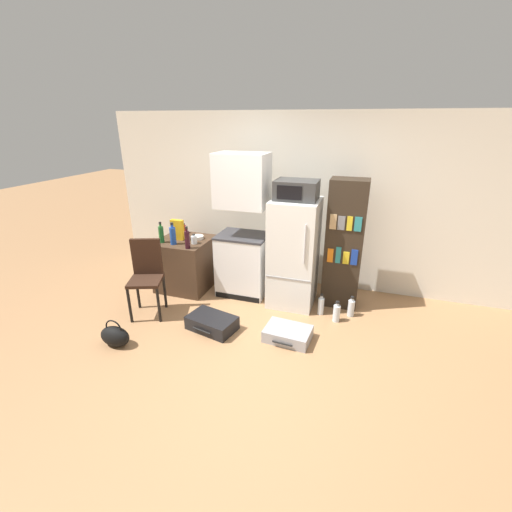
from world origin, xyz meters
The scene contains 22 objects.
ground_plane centered at (0.00, 0.00, 0.00)m, with size 24.00×24.00×0.00m, color #A3754C.
wall_back centered at (0.20, 2.00, 1.27)m, with size 6.40×0.10×2.55m.
side_table centered at (-1.51, 1.22, 0.38)m, with size 0.75×0.76×0.77m.
kitchen_hutch centered at (-0.62, 1.32, 0.94)m, with size 0.71×0.57×2.02m.
refrigerator centered at (0.14, 1.27, 0.74)m, with size 0.62×0.68×1.47m.
microwave centered at (0.14, 1.27, 1.59)m, with size 0.54×0.41×0.25m.
bookshelf centered at (0.78, 1.42, 0.87)m, with size 0.48×0.36×1.74m.
bottle_ketchup_red centered at (-1.67, 1.51, 0.83)m, with size 0.07×0.07×0.15m.
bottle_green_tall centered at (-1.75, 1.01, 0.89)m, with size 0.07×0.07×0.31m.
bottle_blue_soda centered at (-1.56, 1.00, 0.90)m, with size 0.09×0.09×0.32m.
bottle_clear_short centered at (-1.29, 1.12, 0.83)m, with size 0.08×0.08×0.14m.
bottle_wine_dark centered at (-1.28, 0.91, 0.90)m, with size 0.07×0.07×0.31m.
bottle_amber_beer centered at (-1.73, 1.33, 0.85)m, with size 0.09×0.09×0.20m.
bowl centered at (-1.34, 1.32, 0.79)m, with size 0.18×0.18×0.05m.
cereal_box centered at (-1.60, 1.21, 0.92)m, with size 0.19×0.07×0.30m.
chair centered at (-1.62, 0.40, 0.60)m, with size 0.51×0.52×1.00m.
suitcase_large_flat centered at (0.29, 0.35, 0.07)m, with size 0.56×0.43×0.14m.
suitcase_small_flat centered at (-0.65, 0.27, 0.09)m, with size 0.65×0.48×0.17m.
handbag centered at (-1.56, -0.38, 0.12)m, with size 0.36×0.20×0.33m.
water_bottle_front centered at (0.97, 1.12, 0.12)m, with size 0.09×0.09×0.29m.
water_bottle_middle centered at (0.80, 0.93, 0.12)m, with size 0.09×0.09×0.29m.
water_bottle_back centered at (0.58, 1.04, 0.13)m, with size 0.08×0.08×0.30m.
Camera 1 is at (1.00, -3.00, 2.43)m, focal length 24.00 mm.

